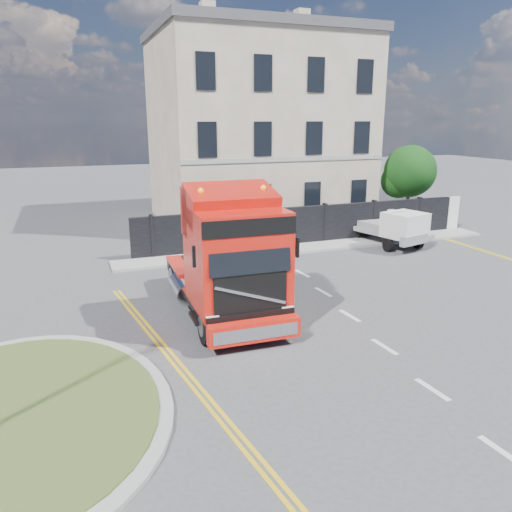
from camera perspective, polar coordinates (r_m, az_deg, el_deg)
name	(u,v)px	position (r m, az deg, el deg)	size (l,w,h in m)	color
ground	(263,324)	(16.11, 0.79, -7.75)	(120.00, 120.00, 0.00)	#424244
traffic_island	(14,416)	(12.56, -25.90, -16.17)	(6.80, 6.80, 0.17)	gray
hoarding_fence	(317,225)	(26.29, 6.95, 3.59)	(18.80, 0.25, 2.00)	black
georgian_building	(256,128)	(32.37, 0.02, 14.42)	(12.30, 10.30, 12.80)	beige
tree	(407,174)	(32.75, 16.89, 9.00)	(3.20, 3.20, 4.80)	#382619
pavement_far	(315,247)	(25.47, 6.71, 1.05)	(20.00, 1.60, 0.12)	gray
truck	(230,263)	(15.84, -3.00, -0.78)	(2.88, 7.24, 4.29)	black
flatbed_pickup	(398,228)	(26.20, 15.88, 3.10)	(2.87, 4.87, 1.88)	gray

